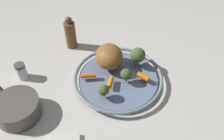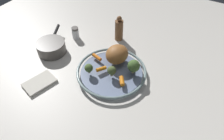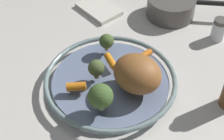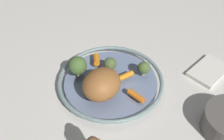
{
  "view_description": "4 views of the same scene",
  "coord_description": "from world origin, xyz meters",
  "px_view_note": "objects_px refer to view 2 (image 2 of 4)",
  "views": [
    {
      "loc": [
        -0.57,
        0.25,
        0.7
      ],
      "look_at": [
        0.0,
        0.02,
        0.07
      ],
      "focal_mm": 38.56,
      "sensor_mm": 36.0,
      "label": 1
    },
    {
      "loc": [
        -0.6,
        -0.34,
        0.73
      ],
      "look_at": [
        -0.02,
        -0.01,
        0.05
      ],
      "focal_mm": 32.67,
      "sensor_mm": 36.0,
      "label": 2
    },
    {
      "loc": [
        0.33,
        -0.5,
        0.65
      ],
      "look_at": [
        0.0,
        0.0,
        0.06
      ],
      "focal_mm": 54.33,
      "sensor_mm": 36.0,
      "label": 3
    },
    {
      "loc": [
        0.52,
        0.29,
        0.65
      ],
      "look_at": [
        -0.0,
        0.0,
        0.07
      ],
      "focal_mm": 42.84,
      "sensor_mm": 36.0,
      "label": 4
    }
  ],
  "objects_px": {
    "broccoli_floret_small": "(112,71)",
    "salt_shaker": "(75,33)",
    "broccoli_floret_large": "(134,66)",
    "baby_carrot_right": "(101,69)",
    "pepper_mill": "(119,29)",
    "dish_towel": "(40,83)",
    "roast_chicken_piece": "(117,54)",
    "saucepan": "(51,47)",
    "serving_bowl": "(111,72)",
    "baby_carrot_back": "(97,57)",
    "baby_carrot_near_rim": "(122,81)",
    "broccoli_floret_edge": "(89,68)"
  },
  "relations": [
    {
      "from": "broccoli_floret_edge",
      "to": "dish_towel",
      "type": "bearing_deg",
      "value": 129.72
    },
    {
      "from": "serving_bowl",
      "to": "saucepan",
      "type": "xyz_separation_m",
      "value": [
        -0.01,
        0.37,
        0.01
      ]
    },
    {
      "from": "broccoli_floret_large",
      "to": "dish_towel",
      "type": "bearing_deg",
      "value": 125.07
    },
    {
      "from": "baby_carrot_back",
      "to": "salt_shaker",
      "type": "relative_size",
      "value": 0.8
    },
    {
      "from": "broccoli_floret_large",
      "to": "salt_shaker",
      "type": "height_order",
      "value": "broccoli_floret_large"
    },
    {
      "from": "baby_carrot_near_rim",
      "to": "dish_towel",
      "type": "height_order",
      "value": "baby_carrot_near_rim"
    },
    {
      "from": "pepper_mill",
      "to": "saucepan",
      "type": "relative_size",
      "value": 0.63
    },
    {
      "from": "salt_shaker",
      "to": "saucepan",
      "type": "height_order",
      "value": "salt_shaker"
    },
    {
      "from": "saucepan",
      "to": "broccoli_floret_large",
      "type": "bearing_deg",
      "value": -84.55
    },
    {
      "from": "broccoli_floret_small",
      "to": "salt_shaker",
      "type": "relative_size",
      "value": 0.74
    },
    {
      "from": "saucepan",
      "to": "broccoli_floret_edge",
      "type": "bearing_deg",
      "value": -101.52
    },
    {
      "from": "serving_bowl",
      "to": "roast_chicken_piece",
      "type": "bearing_deg",
      "value": 7.17
    },
    {
      "from": "roast_chicken_piece",
      "to": "pepper_mill",
      "type": "relative_size",
      "value": 0.8
    },
    {
      "from": "baby_carrot_right",
      "to": "saucepan",
      "type": "relative_size",
      "value": 0.2
    },
    {
      "from": "baby_carrot_near_rim",
      "to": "broccoli_floret_edge",
      "type": "relative_size",
      "value": 0.94
    },
    {
      "from": "baby_carrot_right",
      "to": "pepper_mill",
      "type": "distance_m",
      "value": 0.31
    },
    {
      "from": "baby_carrot_back",
      "to": "broccoli_floret_large",
      "type": "bearing_deg",
      "value": -89.58
    },
    {
      "from": "baby_carrot_right",
      "to": "dish_towel",
      "type": "relative_size",
      "value": 0.35
    },
    {
      "from": "broccoli_floret_large",
      "to": "broccoli_floret_small",
      "type": "bearing_deg",
      "value": 130.14
    },
    {
      "from": "pepper_mill",
      "to": "dish_towel",
      "type": "height_order",
      "value": "pepper_mill"
    },
    {
      "from": "baby_carrot_near_rim",
      "to": "salt_shaker",
      "type": "height_order",
      "value": "salt_shaker"
    },
    {
      "from": "salt_shaker",
      "to": "pepper_mill",
      "type": "bearing_deg",
      "value": -63.39
    },
    {
      "from": "pepper_mill",
      "to": "broccoli_floret_small",
      "type": "bearing_deg",
      "value": -157.53
    },
    {
      "from": "broccoli_floret_large",
      "to": "broccoli_floret_edge",
      "type": "relative_size",
      "value": 1.45
    },
    {
      "from": "broccoli_floret_large",
      "to": "broccoli_floret_small",
      "type": "height_order",
      "value": "broccoli_floret_large"
    },
    {
      "from": "serving_bowl",
      "to": "roast_chicken_piece",
      "type": "xyz_separation_m",
      "value": [
        0.07,
        0.01,
        0.06
      ]
    },
    {
      "from": "baby_carrot_back",
      "to": "pepper_mill",
      "type": "height_order",
      "value": "pepper_mill"
    },
    {
      "from": "roast_chicken_piece",
      "to": "broccoli_floret_edge",
      "type": "distance_m",
      "value": 0.16
    },
    {
      "from": "baby_carrot_right",
      "to": "salt_shaker",
      "type": "bearing_deg",
      "value": 57.56
    },
    {
      "from": "broccoli_floret_small",
      "to": "pepper_mill",
      "type": "distance_m",
      "value": 0.33
    },
    {
      "from": "broccoli_floret_large",
      "to": "saucepan",
      "type": "height_order",
      "value": "broccoli_floret_large"
    },
    {
      "from": "broccoli_floret_edge",
      "to": "salt_shaker",
      "type": "bearing_deg",
      "value": 47.95
    },
    {
      "from": "broccoli_floret_small",
      "to": "salt_shaker",
      "type": "xyz_separation_m",
      "value": [
        0.19,
        0.36,
        -0.03
      ]
    },
    {
      "from": "dish_towel",
      "to": "broccoli_floret_edge",
      "type": "bearing_deg",
      "value": -50.28
    },
    {
      "from": "broccoli_floret_small",
      "to": "serving_bowl",
      "type": "bearing_deg",
      "value": 31.92
    },
    {
      "from": "dish_towel",
      "to": "salt_shaker",
      "type": "bearing_deg",
      "value": 10.56
    },
    {
      "from": "broccoli_floret_large",
      "to": "dish_towel",
      "type": "distance_m",
      "value": 0.45
    },
    {
      "from": "roast_chicken_piece",
      "to": "broccoli_floret_small",
      "type": "bearing_deg",
      "value": -164.77
    },
    {
      "from": "dish_towel",
      "to": "roast_chicken_piece",
      "type": "bearing_deg",
      "value": -41.69
    },
    {
      "from": "broccoli_floret_small",
      "to": "broccoli_floret_edge",
      "type": "bearing_deg",
      "value": 109.95
    },
    {
      "from": "roast_chicken_piece",
      "to": "baby_carrot_right",
      "type": "distance_m",
      "value": 0.11
    },
    {
      "from": "serving_bowl",
      "to": "pepper_mill",
      "type": "bearing_deg",
      "value": 21.37
    },
    {
      "from": "baby_carrot_near_rim",
      "to": "pepper_mill",
      "type": "relative_size",
      "value": 0.3
    },
    {
      "from": "broccoli_floret_large",
      "to": "broccoli_floret_small",
      "type": "xyz_separation_m",
      "value": [
        -0.07,
        0.08,
        -0.01
      ]
    },
    {
      "from": "baby_carrot_near_rim",
      "to": "broccoli_floret_large",
      "type": "relative_size",
      "value": 0.65
    },
    {
      "from": "broccoli_floret_edge",
      "to": "salt_shaker",
      "type": "height_order",
      "value": "broccoli_floret_edge"
    },
    {
      "from": "roast_chicken_piece",
      "to": "broccoli_floret_large",
      "type": "xyz_separation_m",
      "value": [
        -0.03,
        -0.11,
        -0.0
      ]
    },
    {
      "from": "baby_carrot_right",
      "to": "broccoli_floret_edge",
      "type": "height_order",
      "value": "broccoli_floret_edge"
    },
    {
      "from": "serving_bowl",
      "to": "broccoli_floret_small",
      "type": "height_order",
      "value": "broccoli_floret_small"
    },
    {
      "from": "serving_bowl",
      "to": "broccoli_floret_small",
      "type": "relative_size",
      "value": 6.51
    }
  ]
}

